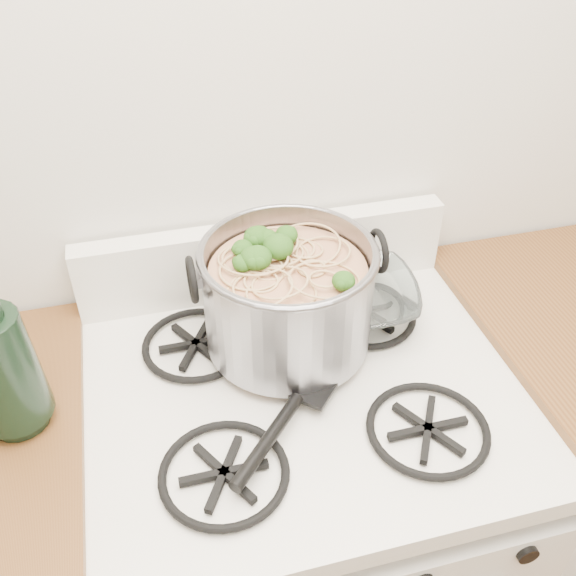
% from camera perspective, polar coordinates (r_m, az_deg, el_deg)
% --- Properties ---
extents(gas_range, '(0.76, 0.66, 0.92)m').
position_cam_1_polar(gas_range, '(1.53, 1.16, -20.95)').
color(gas_range, white).
rests_on(gas_range, ground).
extents(stock_pot, '(0.34, 0.31, 0.21)m').
position_cam_1_polar(stock_pot, '(1.15, 0.00, -0.86)').
color(stock_pot, gray).
rests_on(stock_pot, gas_range).
extents(spatula, '(0.42, 0.42, 0.02)m').
position_cam_1_polar(spatula, '(1.13, 2.15, -7.91)').
color(spatula, black).
rests_on(spatula, gas_range).
extents(glass_bowl, '(0.11, 0.11, 0.02)m').
position_cam_1_polar(glass_bowl, '(1.28, 5.78, -1.42)').
color(glass_bowl, white).
rests_on(glass_bowl, gas_range).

